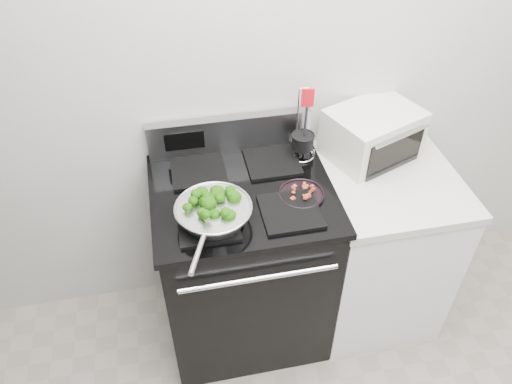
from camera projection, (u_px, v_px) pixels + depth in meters
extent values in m
cube|color=silver|center=(294.00, 63.00, 2.17)|extent=(4.00, 0.02, 2.70)
cube|color=black|center=(244.00, 266.00, 2.47)|extent=(0.76, 0.66, 0.92)
cube|color=black|center=(242.00, 194.00, 2.15)|extent=(0.79, 0.69, 0.03)
cube|color=#99999E|center=(230.00, 134.00, 2.31)|extent=(0.76, 0.05, 0.18)
cube|color=black|center=(208.00, 223.00, 1.99)|extent=(0.24, 0.24, 0.01)
cube|color=black|center=(291.00, 211.00, 2.04)|extent=(0.24, 0.24, 0.01)
cube|color=black|center=(198.00, 171.00, 2.24)|extent=(0.24, 0.24, 0.01)
cube|color=black|center=(272.00, 161.00, 2.29)|extent=(0.24, 0.24, 0.01)
cube|color=white|center=(374.00, 248.00, 2.58)|extent=(0.60, 0.66, 0.88)
cube|color=beige|center=(390.00, 180.00, 2.28)|extent=(0.62, 0.68, 0.04)
torus|color=silver|center=(213.00, 207.00, 1.96)|extent=(0.31, 0.31, 0.01)
cylinder|color=silver|center=(198.00, 254.00, 1.78)|extent=(0.09, 0.18, 0.02)
cylinder|color=black|center=(301.00, 195.00, 2.12)|extent=(0.20, 0.20, 0.01)
cylinder|color=black|center=(303.00, 142.00, 2.27)|extent=(0.10, 0.10, 0.07)
cylinder|color=black|center=(304.00, 126.00, 2.22)|extent=(0.01, 0.01, 0.22)
cube|color=red|center=(306.00, 96.00, 2.12)|extent=(0.06, 0.02, 0.09)
cube|color=beige|center=(372.00, 133.00, 2.32)|extent=(0.48, 0.43, 0.23)
cube|color=black|center=(385.00, 155.00, 2.21)|extent=(0.30, 0.12, 0.16)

